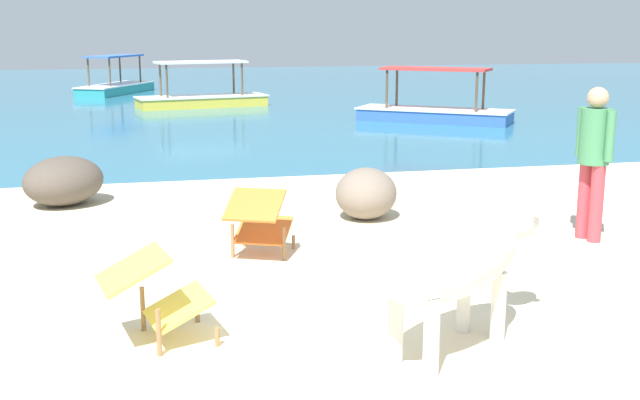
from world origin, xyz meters
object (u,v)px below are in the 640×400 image
object	(u,v)px
boat_yellow	(202,97)
boat_blue	(434,110)
boat_teal	(116,85)
cow	(455,257)
person_standing	(594,152)
deck_chair_near	(259,219)
deck_chair_far	(156,291)

from	to	relation	value
boat_yellow	boat_blue	world-z (taller)	same
boat_teal	boat_yellow	world-z (taller)	same
cow	person_standing	distance (m)	3.55
deck_chair_near	boat_blue	size ratio (longest dim) A/B	0.25
deck_chair_near	person_standing	xyz separation A→B (m)	(3.52, -0.10, 0.56)
person_standing	boat_teal	bearing A→B (deg)	-86.93
deck_chair_near	boat_yellow	xyz separation A→B (m)	(0.62, 15.40, -0.13)
boat_teal	boat_blue	distance (m)	12.68
deck_chair_near	boat_blue	distance (m)	12.01
cow	person_standing	xyz separation A→B (m)	(2.53, 2.47, 0.27)
deck_chair_near	boat_yellow	size ratio (longest dim) A/B	0.24
person_standing	deck_chair_near	bearing A→B (deg)	-13.17
deck_chair_far	boat_teal	distance (m)	22.60
cow	boat_blue	xyz separation A→B (m)	(4.80, 13.09, -0.43)
boat_teal	boat_blue	world-z (taller)	same
cow	person_standing	bearing A→B (deg)	11.42
deck_chair_far	boat_teal	size ratio (longest dim) A/B	0.23
cow	deck_chair_far	xyz separation A→B (m)	(-2.01, 0.61, -0.29)
deck_chair_far	boat_teal	bearing A→B (deg)	80.58
cow	boat_teal	xyz separation A→B (m)	(-2.86, 23.19, -0.43)
person_standing	deck_chair_far	bearing A→B (deg)	10.70
cow	deck_chair_near	world-z (taller)	cow
deck_chair_near	deck_chair_far	xyz separation A→B (m)	(-1.03, -1.96, 0.00)
deck_chair_far	boat_yellow	world-z (taller)	boat_yellow
deck_chair_far	boat_yellow	distance (m)	17.44
person_standing	boat_yellow	bearing A→B (deg)	-90.96
deck_chair_near	boat_teal	size ratio (longest dim) A/B	0.24
deck_chair_near	boat_yellow	bearing A→B (deg)	21.10
deck_chair_near	boat_yellow	distance (m)	15.41
boat_yellow	cow	bearing A→B (deg)	-100.38
deck_chair_far	boat_teal	xyz separation A→B (m)	(-0.85, 22.58, -0.13)
boat_teal	deck_chair_near	bearing A→B (deg)	-148.21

